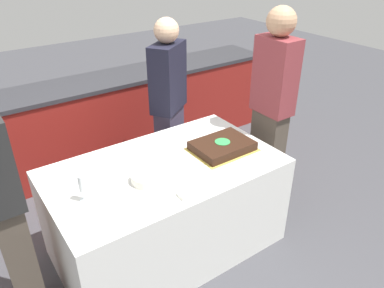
{
  "coord_description": "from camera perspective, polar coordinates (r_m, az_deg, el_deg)",
  "views": [
    {
      "loc": [
        -1.14,
        -1.96,
        2.2
      ],
      "look_at": [
        0.24,
        0.0,
        0.86
      ],
      "focal_mm": 35.0,
      "sensor_mm": 36.0,
      "label": 1
    }
  ],
  "objects": [
    {
      "name": "utensil_pile",
      "position": [
        2.4,
        -0.37,
        -7.43
      ],
      "size": [
        0.15,
        0.08,
        0.02
      ],
      "color": "white",
      "rests_on": "dining_table"
    },
    {
      "name": "ground_plane",
      "position": [
        3.16,
        -3.7,
        -15.03
      ],
      "size": [
        14.0,
        14.0,
        0.0
      ],
      "primitive_type": "plane",
      "color": "#424247"
    },
    {
      "name": "back_counter",
      "position": [
        4.09,
        -15.52,
        2.89
      ],
      "size": [
        4.4,
        0.58,
        0.92
      ],
      "color": "maroon",
      "rests_on": "ground_plane"
    },
    {
      "name": "cake",
      "position": [
        2.87,
        4.64,
        -0.29
      ],
      "size": [
        0.48,
        0.36,
        0.07
      ],
      "color": "gold",
      "rests_on": "dining_table"
    },
    {
      "name": "person_cutting_cake",
      "position": [
        3.4,
        -3.55,
        5.7
      ],
      "size": [
        0.43,
        0.38,
        1.63
      ],
      "rotation": [
        0.0,
        0.0,
        -2.54
      ],
      "color": "#383347",
      "rests_on": "ground_plane"
    },
    {
      "name": "side_plate_near_cake",
      "position": [
        3.05,
        -0.31,
        1.11
      ],
      "size": [
        0.19,
        0.19,
        0.0
      ],
      "color": "white",
      "rests_on": "dining_table"
    },
    {
      "name": "person_seated_left",
      "position": [
        2.38,
        -26.75,
        -8.75
      ],
      "size": [
        0.21,
        0.38,
        1.65
      ],
      "rotation": [
        0.0,
        0.0,
        1.57
      ],
      "color": "#4C4238",
      "rests_on": "ground_plane"
    },
    {
      "name": "wine_glass",
      "position": [
        2.38,
        -16.41,
        -5.96
      ],
      "size": [
        0.06,
        0.06,
        0.18
      ],
      "color": "white",
      "rests_on": "dining_table"
    },
    {
      "name": "plate_stack",
      "position": [
        2.52,
        -6.7,
        -5.03
      ],
      "size": [
        0.23,
        0.23,
        0.06
      ],
      "color": "white",
      "rests_on": "dining_table"
    },
    {
      "name": "person_seated_right",
      "position": [
        3.2,
        12.03,
        5.3
      ],
      "size": [
        0.23,
        0.33,
        1.76
      ],
      "rotation": [
        0.0,
        0.0,
        -1.57
      ],
      "color": "#4C4238",
      "rests_on": "ground_plane"
    },
    {
      "name": "dining_table",
      "position": [
        2.91,
        -3.94,
        -9.64
      ],
      "size": [
        1.66,
        0.98,
        0.76
      ],
      "color": "silver",
      "rests_on": "ground_plane"
    }
  ]
}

